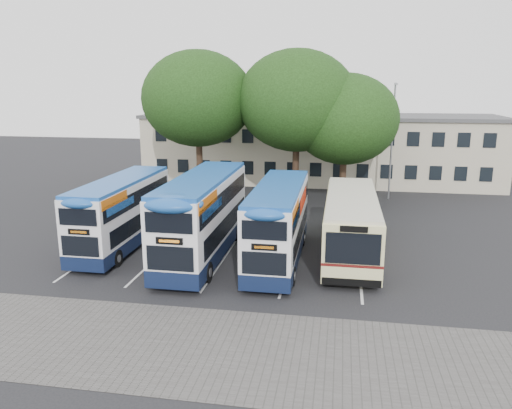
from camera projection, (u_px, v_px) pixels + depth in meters
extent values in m
plane|color=black|center=(286.00, 294.00, 21.74)|extent=(120.00, 120.00, 0.00)
cube|color=#595654|center=(213.00, 349.00, 17.27)|extent=(40.00, 6.00, 0.01)
cube|color=silver|center=(108.00, 246.00, 28.29)|extent=(0.12, 11.00, 0.01)
cube|color=silver|center=(166.00, 249.00, 27.72)|extent=(0.12, 11.00, 0.01)
cube|color=silver|center=(228.00, 253.00, 27.14)|extent=(0.12, 11.00, 0.01)
cube|color=silver|center=(292.00, 256.00, 26.57)|extent=(0.12, 11.00, 0.01)
cube|color=silver|center=(359.00, 260.00, 25.99)|extent=(0.12, 11.00, 0.01)
cube|color=#BEB099|center=(318.00, 149.00, 46.90)|extent=(32.00, 8.00, 6.00)
cube|color=#4C4C4F|center=(319.00, 116.00, 46.19)|extent=(32.40, 8.40, 0.30)
cube|color=black|center=(316.00, 170.00, 43.36)|extent=(30.00, 0.06, 1.20)
cube|color=black|center=(317.00, 137.00, 42.70)|extent=(30.00, 0.06, 1.20)
cylinder|color=gray|center=(392.00, 143.00, 38.86)|extent=(0.14, 0.14, 9.00)
cube|color=gray|center=(396.00, 83.00, 37.81)|extent=(0.12, 0.80, 0.12)
cube|color=gray|center=(396.00, 84.00, 37.44)|extent=(0.25, 0.50, 0.12)
cylinder|color=black|center=(200.00, 163.00, 39.46)|extent=(0.50, 0.50, 5.78)
ellipsoid|color=black|center=(198.00, 99.00, 38.29)|extent=(8.65, 8.65, 7.35)
cylinder|color=black|center=(296.00, 166.00, 38.26)|extent=(0.50, 0.50, 5.70)
ellipsoid|color=black|center=(297.00, 101.00, 37.11)|extent=(8.91, 8.91, 7.57)
cylinder|color=black|center=(343.00, 173.00, 37.97)|extent=(0.50, 0.50, 4.72)
ellipsoid|color=black|center=(345.00, 119.00, 37.02)|extent=(7.94, 7.94, 6.75)
cube|color=#0F1A38|center=(123.00, 236.00, 28.00)|extent=(2.21, 9.27, 0.71)
cube|color=white|center=(121.00, 207.00, 27.59)|extent=(2.21, 9.27, 2.74)
cube|color=#1B51A3|center=(120.00, 181.00, 27.26)|extent=(2.16, 9.08, 0.26)
cube|color=black|center=(124.00, 218.00, 28.02)|extent=(2.25, 8.21, 0.88)
cube|color=black|center=(121.00, 196.00, 27.45)|extent=(2.25, 8.74, 0.79)
cube|color=#D56412|center=(115.00, 200.00, 24.23)|extent=(0.02, 2.82, 0.49)
cube|color=black|center=(79.00, 232.00, 23.15)|extent=(1.06, 0.06, 0.26)
cylinder|color=black|center=(127.00, 225.00, 30.78)|extent=(0.26, 0.88, 0.88)
cylinder|color=black|center=(158.00, 227.00, 30.45)|extent=(0.26, 0.88, 0.88)
cylinder|color=black|center=(80.00, 256.00, 25.28)|extent=(0.26, 0.88, 0.88)
cylinder|color=black|center=(117.00, 258.00, 24.96)|extent=(0.26, 0.88, 0.88)
cube|color=#0F1A38|center=(204.00, 244.00, 26.36)|extent=(2.46, 10.34, 0.79)
cube|color=white|center=(203.00, 209.00, 25.91)|extent=(2.46, 10.34, 3.05)
cube|color=#1B51A3|center=(202.00, 179.00, 25.54)|extent=(2.41, 10.13, 0.30)
cube|color=black|center=(205.00, 223.00, 26.38)|extent=(2.50, 9.16, 0.98)
cube|color=black|center=(202.00, 196.00, 25.74)|extent=(2.50, 9.75, 0.89)
cube|color=#D56412|center=(208.00, 202.00, 22.16)|extent=(0.02, 3.15, 0.54)
cube|color=black|center=(169.00, 241.00, 20.95)|extent=(1.18, 0.06, 0.30)
cylinder|color=black|center=(199.00, 231.00, 29.46)|extent=(0.30, 0.98, 0.98)
cylinder|color=black|center=(236.00, 233.00, 29.10)|extent=(0.30, 0.98, 0.98)
cylinder|color=black|center=(161.00, 269.00, 23.33)|extent=(0.30, 0.98, 0.98)
cylinder|color=black|center=(207.00, 272.00, 22.96)|extent=(0.30, 0.98, 0.98)
cube|color=#0F1A38|center=(278.00, 249.00, 25.76)|extent=(2.26, 9.51, 0.72)
cube|color=white|center=(279.00, 216.00, 25.34)|extent=(2.26, 9.51, 2.81)
cube|color=#1B51A3|center=(279.00, 188.00, 25.00)|extent=(2.22, 9.32, 0.27)
cube|color=black|center=(279.00, 229.00, 25.78)|extent=(2.30, 8.42, 0.91)
cube|color=black|center=(279.00, 204.00, 25.19)|extent=(2.30, 8.97, 0.82)
cube|color=#D56412|center=(296.00, 210.00, 21.89)|extent=(0.02, 2.90, 0.50)
cube|color=black|center=(264.00, 247.00, 20.78)|extent=(1.09, 0.06, 0.27)
cylinder|color=black|center=(267.00, 236.00, 28.61)|extent=(0.27, 0.91, 0.91)
cylinder|color=black|center=(302.00, 238.00, 28.28)|extent=(0.27, 0.91, 0.91)
cylinder|color=black|center=(248.00, 273.00, 22.97)|extent=(0.27, 0.91, 0.91)
cylinder|color=black|center=(292.00, 276.00, 22.64)|extent=(0.27, 0.91, 0.91)
cube|color=red|center=(303.00, 200.00, 26.09)|extent=(0.02, 3.62, 0.77)
cube|color=#F0E8A0|center=(351.00, 223.00, 26.67)|extent=(2.68, 10.71, 2.73)
cube|color=beige|center=(352.00, 197.00, 26.34)|extent=(2.57, 10.28, 0.21)
cube|color=black|center=(351.00, 213.00, 27.08)|extent=(2.72, 8.57, 0.96)
cube|color=#5F1513|center=(350.00, 231.00, 26.78)|extent=(2.71, 10.73, 0.13)
cube|color=black|center=(353.00, 249.00, 21.44)|extent=(2.36, 0.06, 1.39)
cylinder|color=black|center=(325.00, 266.00, 23.65)|extent=(0.32, 1.07, 1.07)
cylinder|color=black|center=(377.00, 269.00, 23.26)|extent=(0.32, 1.07, 1.07)
cylinder|color=black|center=(329.00, 226.00, 30.22)|extent=(0.32, 1.07, 1.07)
cylinder|color=black|center=(370.00, 228.00, 29.82)|extent=(0.32, 1.07, 1.07)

